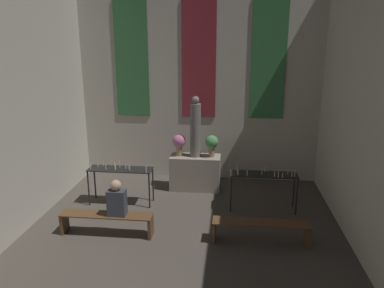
{
  "coord_description": "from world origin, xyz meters",
  "views": [
    {
      "loc": [
        0.92,
        1.79,
        3.84
      ],
      "look_at": [
        0.0,
        10.29,
        1.46
      ],
      "focal_mm": 35.0,
      "sensor_mm": 36.0,
      "label": 1
    }
  ],
  "objects_px": {
    "flower_vase_right": "(212,143)",
    "candle_rack_left": "(120,173)",
    "statue": "(195,129)",
    "person_seated": "(117,200)",
    "flower_vase_left": "(179,142)",
    "candle_rack_right": "(264,178)",
    "altar": "(195,172)",
    "pew_back_right": "(261,228)",
    "pew_back_left": "(107,220)"
  },
  "relations": [
    {
      "from": "statue",
      "to": "person_seated",
      "type": "bearing_deg",
      "value": -116.38
    },
    {
      "from": "flower_vase_right",
      "to": "person_seated",
      "type": "xyz_separation_m",
      "value": [
        -1.73,
        -2.64,
        -0.49
      ]
    },
    {
      "from": "pew_back_left",
      "to": "pew_back_right",
      "type": "distance_m",
      "value": 3.08
    },
    {
      "from": "flower_vase_left",
      "to": "flower_vase_right",
      "type": "distance_m",
      "value": 0.85
    },
    {
      "from": "candle_rack_right",
      "to": "person_seated",
      "type": "relative_size",
      "value": 2.06
    },
    {
      "from": "flower_vase_right",
      "to": "candle_rack_right",
      "type": "height_order",
      "value": "flower_vase_right"
    },
    {
      "from": "flower_vase_right",
      "to": "candle_rack_right",
      "type": "relative_size",
      "value": 0.37
    },
    {
      "from": "flower_vase_right",
      "to": "pew_back_left",
      "type": "height_order",
      "value": "flower_vase_right"
    },
    {
      "from": "candle_rack_right",
      "to": "statue",
      "type": "bearing_deg",
      "value": 146.62
    },
    {
      "from": "altar",
      "to": "flower_vase_right",
      "type": "relative_size",
      "value": 2.29
    },
    {
      "from": "candle_rack_right",
      "to": "pew_back_left",
      "type": "bearing_deg",
      "value": -154.73
    },
    {
      "from": "statue",
      "to": "pew_back_right",
      "type": "distance_m",
      "value": 3.33
    },
    {
      "from": "altar",
      "to": "statue",
      "type": "xyz_separation_m",
      "value": [
        0.0,
        0.0,
        1.19
      ]
    },
    {
      "from": "flower_vase_right",
      "to": "pew_back_left",
      "type": "relative_size",
      "value": 0.31
    },
    {
      "from": "flower_vase_left",
      "to": "pew_back_left",
      "type": "bearing_deg",
      "value": -112.94
    },
    {
      "from": "candle_rack_right",
      "to": "candle_rack_left",
      "type": "bearing_deg",
      "value": 179.97
    },
    {
      "from": "flower_vase_right",
      "to": "person_seated",
      "type": "bearing_deg",
      "value": -123.32
    },
    {
      "from": "altar",
      "to": "candle_rack_right",
      "type": "relative_size",
      "value": 0.86
    },
    {
      "from": "flower_vase_right",
      "to": "altar",
      "type": "bearing_deg",
      "value": -180.0
    },
    {
      "from": "candle_rack_left",
      "to": "pew_back_right",
      "type": "relative_size",
      "value": 0.82
    },
    {
      "from": "pew_back_left",
      "to": "person_seated",
      "type": "height_order",
      "value": "person_seated"
    },
    {
      "from": "candle_rack_left",
      "to": "pew_back_right",
      "type": "xyz_separation_m",
      "value": [
        3.23,
        -1.53,
        -0.45
      ]
    },
    {
      "from": "altar",
      "to": "person_seated",
      "type": "bearing_deg",
      "value": -116.38
    },
    {
      "from": "altar",
      "to": "flower_vase_right",
      "type": "height_order",
      "value": "flower_vase_right"
    },
    {
      "from": "altar",
      "to": "flower_vase_left",
      "type": "relative_size",
      "value": 2.29
    },
    {
      "from": "altar",
      "to": "pew_back_left",
      "type": "bearing_deg",
      "value": -120.32
    },
    {
      "from": "pew_back_left",
      "to": "pew_back_right",
      "type": "height_order",
      "value": "same"
    },
    {
      "from": "candle_rack_left",
      "to": "flower_vase_right",
      "type": "bearing_deg",
      "value": 27.68
    },
    {
      "from": "altar",
      "to": "pew_back_right",
      "type": "distance_m",
      "value": 3.06
    },
    {
      "from": "candle_rack_right",
      "to": "pew_back_left",
      "type": "xyz_separation_m",
      "value": [
        -3.23,
        -1.52,
        -0.45
      ]
    },
    {
      "from": "candle_rack_right",
      "to": "pew_back_right",
      "type": "xyz_separation_m",
      "value": [
        -0.15,
        -1.52,
        -0.45
      ]
    },
    {
      "from": "candle_rack_left",
      "to": "pew_back_left",
      "type": "height_order",
      "value": "candle_rack_left"
    },
    {
      "from": "altar",
      "to": "candle_rack_left",
      "type": "distance_m",
      "value": 2.05
    },
    {
      "from": "pew_back_right",
      "to": "candle_rack_left",
      "type": "bearing_deg",
      "value": 154.72
    },
    {
      "from": "statue",
      "to": "person_seated",
      "type": "distance_m",
      "value": 3.07
    },
    {
      "from": "flower_vase_right",
      "to": "candle_rack_left",
      "type": "relative_size",
      "value": 0.37
    },
    {
      "from": "statue",
      "to": "candle_rack_right",
      "type": "relative_size",
      "value": 1.03
    },
    {
      "from": "flower_vase_left",
      "to": "candle_rack_left",
      "type": "distance_m",
      "value": 1.75
    },
    {
      "from": "altar",
      "to": "statue",
      "type": "height_order",
      "value": "statue"
    },
    {
      "from": "flower_vase_left",
      "to": "candle_rack_right",
      "type": "height_order",
      "value": "flower_vase_left"
    },
    {
      "from": "statue",
      "to": "flower_vase_right",
      "type": "height_order",
      "value": "statue"
    },
    {
      "from": "altar",
      "to": "candle_rack_left",
      "type": "bearing_deg",
      "value": -146.7
    },
    {
      "from": "flower_vase_right",
      "to": "pew_back_right",
      "type": "height_order",
      "value": "flower_vase_right"
    },
    {
      "from": "pew_back_left",
      "to": "person_seated",
      "type": "bearing_deg",
      "value": 0.0
    },
    {
      "from": "pew_back_right",
      "to": "candle_rack_right",
      "type": "bearing_deg",
      "value": 84.52
    },
    {
      "from": "flower_vase_left",
      "to": "candle_rack_left",
      "type": "bearing_deg",
      "value": -138.72
    },
    {
      "from": "candle_rack_left",
      "to": "pew_back_left",
      "type": "distance_m",
      "value": 1.6
    },
    {
      "from": "candle_rack_left",
      "to": "candle_rack_right",
      "type": "relative_size",
      "value": 1.0
    },
    {
      "from": "altar",
      "to": "pew_back_left",
      "type": "xyz_separation_m",
      "value": [
        -1.54,
        -2.64,
        -0.13
      ]
    },
    {
      "from": "statue",
      "to": "person_seated",
      "type": "xyz_separation_m",
      "value": [
        -1.31,
        -2.64,
        -0.87
      ]
    }
  ]
}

